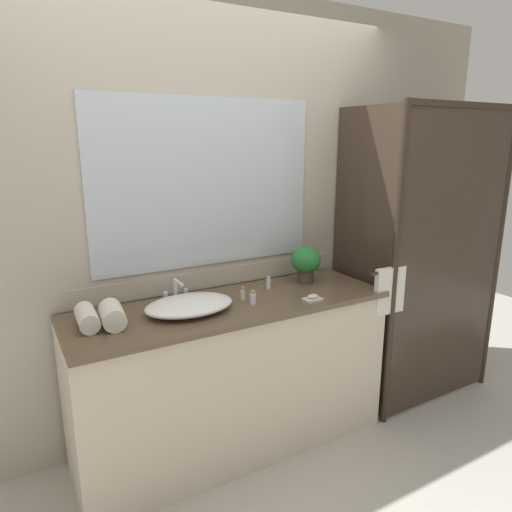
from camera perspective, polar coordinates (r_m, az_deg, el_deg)
The scene contains 13 objects.
ground_plane at distance 3.00m, azimuth -2.69°, elevation -22.17°, with size 8.00×8.00×0.00m, color #B7B2A8.
wall_back_with_mirror at distance 2.77m, azimuth -6.25°, elevation 4.26°, with size 4.40×0.06×2.60m.
vanity_cabinet at distance 2.77m, azimuth -2.89°, elevation -14.53°, with size 1.80×0.58×0.90m.
shower_enclosure at distance 3.17m, azimuth 19.79°, elevation -0.47°, with size 1.20×0.59×2.00m.
sink_basin at distance 2.46m, azimuth -8.23°, elevation -6.01°, with size 0.47×0.33×0.07m, color white.
faucet at distance 2.63m, azimuth -9.82°, elevation -4.58°, with size 0.17×0.13×0.13m.
potted_plant at distance 2.91m, azimuth 6.17°, elevation -0.71°, with size 0.19×0.19×0.23m.
soap_dish at distance 2.63m, azimuth 7.02°, elevation -5.15°, with size 0.10×0.07×0.04m.
amenity_bottle_conditioner at distance 2.60m, azimuth -1.65°, elevation -4.70°, with size 0.02×0.02×0.08m.
amenity_bottle_lotion at distance 2.54m, azimuth -0.38°, elevation -5.19°, with size 0.03×0.03×0.08m.
amenity_bottle_shampoo at distance 2.80m, azimuth 1.57°, elevation -3.33°, with size 0.03×0.03×0.08m.
rolled_towel_near_edge at distance 2.38m, azimuth -20.15°, elevation -7.16°, with size 0.10×0.10×0.22m, color silver.
rolled_towel_middle at distance 2.35m, azimuth -17.31°, elevation -6.99°, with size 0.11×0.11×0.20m, color silver.
Camera 1 is at (-1.08, -2.16, 1.78)m, focal length 32.39 mm.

